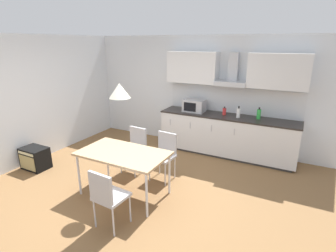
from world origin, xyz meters
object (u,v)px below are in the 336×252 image
object	(u,v)px
bottle_green	(259,114)
dining_table	(123,155)
pendant_lamp	(120,91)
microwave	(194,106)
guitar_amp	(35,158)
chair_far_left	(135,145)
chair_near_right	(107,194)
chair_far_right	(164,151)
bottle_red	(224,111)
bottle_white	(238,113)

from	to	relation	value
bottle_green	dining_table	world-z (taller)	bottle_green
pendant_lamp	microwave	bearing A→B (deg)	83.90
bottle_green	guitar_amp	bearing A→B (deg)	-146.89
chair_far_left	guitar_amp	xyz separation A→B (m)	(-1.85, -0.86, -0.31)
chair_near_right	chair_far_right	size ratio (longest dim) A/B	1.00
chair_far_right	dining_table	bearing A→B (deg)	-112.36
chair_near_right	chair_far_right	bearing A→B (deg)	89.59
bottle_green	chair_far_right	world-z (taller)	bottle_green
microwave	guitar_amp	xyz separation A→B (m)	(-2.42, -2.45, -0.83)
guitar_amp	pendant_lamp	bearing A→B (deg)	1.79
bottle_green	guitar_amp	xyz separation A→B (m)	(-3.84, -2.50, -0.80)
chair_near_right	pendant_lamp	bearing A→B (deg)	111.66
bottle_green	chair_near_right	bearing A→B (deg)	-112.83
bottle_red	chair_far_right	world-z (taller)	bottle_red
dining_table	chair_far_left	bearing A→B (deg)	111.65
microwave	chair_far_left	bearing A→B (deg)	-109.77
bottle_green	chair_far_left	xyz separation A→B (m)	(-1.99, -1.64, -0.48)
dining_table	pendant_lamp	distance (m)	1.05
microwave	chair_near_right	size ratio (longest dim) A/B	0.55
bottle_red	guitar_amp	xyz separation A→B (m)	(-3.11, -2.49, -0.77)
chair_far_left	guitar_amp	bearing A→B (deg)	-154.93
bottle_white	guitar_amp	bearing A→B (deg)	-145.01
microwave	dining_table	world-z (taller)	microwave
guitar_amp	pendant_lamp	world-z (taller)	pendant_lamp
dining_table	guitar_amp	world-z (taller)	dining_table
bottle_red	chair_near_right	bearing A→B (deg)	-101.18
chair_far_right	guitar_amp	xyz separation A→B (m)	(-2.49, -0.86, -0.31)
bottle_white	dining_table	bearing A→B (deg)	-118.62
bottle_white	chair_far_left	distance (m)	2.27
dining_table	chair_far_right	xyz separation A→B (m)	(0.33, 0.80, -0.18)
bottle_white	chair_far_left	bearing A→B (deg)	-135.90
bottle_green	bottle_red	bearing A→B (deg)	-178.98
chair_far_left	chair_far_right	xyz separation A→B (m)	(0.64, 0.00, 0.00)
bottle_red	dining_table	xyz separation A→B (m)	(-0.95, -2.42, -0.28)
dining_table	bottle_green	bearing A→B (deg)	55.46
bottle_red	chair_far_left	size ratio (longest dim) A/B	0.21
chair_near_right	pendant_lamp	size ratio (longest dim) A/B	2.72
bottle_red	chair_far_right	distance (m)	1.80
chair_far_left	pendant_lamp	world-z (taller)	pendant_lamp
chair_far_right	guitar_amp	bearing A→B (deg)	-160.87
bottle_white	bottle_green	size ratio (longest dim) A/B	1.01
bottle_white	microwave	bearing A→B (deg)	177.55
chair_far_left	chair_far_right	distance (m)	0.64
bottle_white	pendant_lamp	bearing A→B (deg)	-118.62
microwave	bottle_green	size ratio (longest dim) A/B	1.94
chair_far_left	chair_far_right	bearing A→B (deg)	0.00
dining_table	pendant_lamp	world-z (taller)	pendant_lamp
microwave	guitar_amp	size ratio (longest dim) A/B	0.92
microwave	chair_near_right	xyz separation A→B (m)	(0.06, -3.18, -0.52)
guitar_amp	bottle_white	bearing A→B (deg)	34.99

